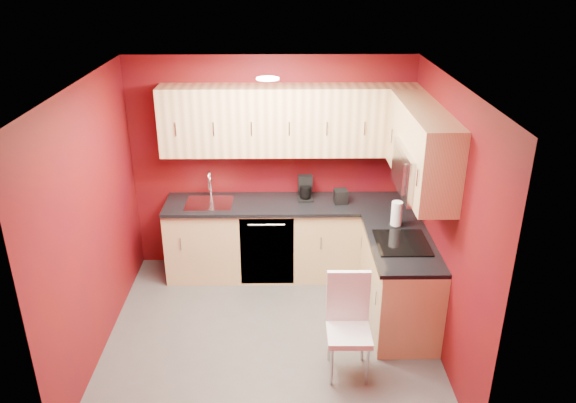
{
  "coord_description": "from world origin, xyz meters",
  "views": [
    {
      "loc": [
        0.12,
        -4.6,
        3.47
      ],
      "look_at": [
        0.18,
        0.55,
        1.2
      ],
      "focal_mm": 35.0,
      "sensor_mm": 36.0,
      "label": 1
    }
  ],
  "objects_px": {
    "sink": "(209,200)",
    "napkin_holder": "(341,196)",
    "microwave": "(421,171)",
    "paper_towel": "(397,214)",
    "dining_chair": "(349,329)",
    "coffee_maker": "(305,189)"
  },
  "relations": [
    {
      "from": "microwave",
      "to": "napkin_holder",
      "type": "relative_size",
      "value": 4.88
    },
    {
      "from": "coffee_maker",
      "to": "napkin_holder",
      "type": "xyz_separation_m",
      "value": [
        0.39,
        -0.09,
        -0.06
      ]
    },
    {
      "from": "sink",
      "to": "microwave",
      "type": "bearing_deg",
      "value": -25.6
    },
    {
      "from": "microwave",
      "to": "coffee_maker",
      "type": "xyz_separation_m",
      "value": [
        -1.01,
        1.07,
        -0.61
      ]
    },
    {
      "from": "microwave",
      "to": "sink",
      "type": "bearing_deg",
      "value": 154.4
    },
    {
      "from": "coffee_maker",
      "to": "paper_towel",
      "type": "distance_m",
      "value": 1.13
    },
    {
      "from": "sink",
      "to": "napkin_holder",
      "type": "xyz_separation_m",
      "value": [
        1.48,
        -0.03,
        0.04
      ]
    },
    {
      "from": "napkin_holder",
      "to": "paper_towel",
      "type": "xyz_separation_m",
      "value": [
        0.51,
        -0.59,
        0.05
      ]
    },
    {
      "from": "microwave",
      "to": "sink",
      "type": "distance_m",
      "value": 2.43
    },
    {
      "from": "napkin_holder",
      "to": "paper_towel",
      "type": "distance_m",
      "value": 0.78
    },
    {
      "from": "paper_towel",
      "to": "dining_chair",
      "type": "distance_m",
      "value": 1.42
    },
    {
      "from": "sink",
      "to": "paper_towel",
      "type": "height_order",
      "value": "sink"
    },
    {
      "from": "microwave",
      "to": "napkin_holder",
      "type": "height_order",
      "value": "microwave"
    },
    {
      "from": "coffee_maker",
      "to": "microwave",
      "type": "bearing_deg",
      "value": -48.31
    },
    {
      "from": "napkin_holder",
      "to": "paper_towel",
      "type": "height_order",
      "value": "paper_towel"
    },
    {
      "from": "paper_towel",
      "to": "dining_chair",
      "type": "height_order",
      "value": "paper_towel"
    },
    {
      "from": "sink",
      "to": "paper_towel",
      "type": "xyz_separation_m",
      "value": [
        1.99,
        -0.61,
        0.1
      ]
    },
    {
      "from": "napkin_holder",
      "to": "dining_chair",
      "type": "bearing_deg",
      "value": -92.61
    },
    {
      "from": "coffee_maker",
      "to": "napkin_holder",
      "type": "bearing_deg",
      "value": -14.71
    },
    {
      "from": "dining_chair",
      "to": "microwave",
      "type": "bearing_deg",
      "value": 48.43
    },
    {
      "from": "microwave",
      "to": "napkin_holder",
      "type": "distance_m",
      "value": 1.34
    },
    {
      "from": "microwave",
      "to": "paper_towel",
      "type": "relative_size",
      "value": 2.89
    }
  ]
}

